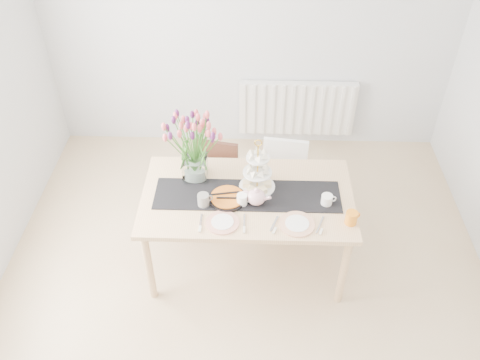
{
  "coord_description": "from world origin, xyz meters",
  "views": [
    {
      "loc": [
        0.04,
        -2.3,
        3.35
      ],
      "look_at": [
        -0.04,
        0.46,
        0.95
      ],
      "focal_mm": 38.0,
      "sensor_mm": 36.0,
      "label": 1
    }
  ],
  "objects_px": {
    "tart_tin": "(227,198)",
    "mug_white": "(242,200)",
    "radiator": "(297,108)",
    "mug_orange": "(351,218)",
    "cream_jug": "(327,200)",
    "mug_grey": "(203,200)",
    "plate_right": "(297,224)",
    "plate_left": "(222,222)",
    "cake_stand": "(257,176)",
    "tulip_vase": "(193,139)",
    "teapot": "(256,197)",
    "chair_brown": "(214,179)",
    "dining_table": "(247,203)",
    "chair_white": "(283,177)"
  },
  "relations": [
    {
      "from": "cake_stand",
      "to": "cream_jug",
      "type": "bearing_deg",
      "value": -18.0
    },
    {
      "from": "dining_table",
      "to": "tulip_vase",
      "type": "xyz_separation_m",
      "value": [
        -0.41,
        0.2,
        0.44
      ]
    },
    {
      "from": "radiator",
      "to": "mug_grey",
      "type": "distance_m",
      "value": 2.0
    },
    {
      "from": "chair_brown",
      "to": "tulip_vase",
      "type": "xyz_separation_m",
      "value": [
        -0.11,
        -0.34,
        0.68
      ]
    },
    {
      "from": "cake_stand",
      "to": "mug_grey",
      "type": "distance_m",
      "value": 0.45
    },
    {
      "from": "chair_white",
      "to": "cream_jug",
      "type": "height_order",
      "value": "cream_jug"
    },
    {
      "from": "radiator",
      "to": "plate_left",
      "type": "distance_m",
      "value": 2.1
    },
    {
      "from": "mug_white",
      "to": "plate_right",
      "type": "bearing_deg",
      "value": -30.8
    },
    {
      "from": "tart_tin",
      "to": "mug_white",
      "type": "xyz_separation_m",
      "value": [
        0.11,
        -0.05,
        0.03
      ]
    },
    {
      "from": "tart_tin",
      "to": "dining_table",
      "type": "bearing_deg",
      "value": 19.38
    },
    {
      "from": "radiator",
      "to": "mug_orange",
      "type": "bearing_deg",
      "value": -82.63
    },
    {
      "from": "mug_orange",
      "to": "plate_right",
      "type": "bearing_deg",
      "value": 157.57
    },
    {
      "from": "chair_white",
      "to": "mug_white",
      "type": "xyz_separation_m",
      "value": [
        -0.34,
        -0.67,
        0.35
      ]
    },
    {
      "from": "cake_stand",
      "to": "plate_right",
      "type": "bearing_deg",
      "value": -53.43
    },
    {
      "from": "cake_stand",
      "to": "mug_orange",
      "type": "bearing_deg",
      "value": -28.11
    },
    {
      "from": "radiator",
      "to": "cream_jug",
      "type": "height_order",
      "value": "cream_jug"
    },
    {
      "from": "tart_tin",
      "to": "mug_white",
      "type": "distance_m",
      "value": 0.12
    },
    {
      "from": "teapot",
      "to": "tart_tin",
      "type": "bearing_deg",
      "value": -172.35
    },
    {
      "from": "chair_white",
      "to": "mug_white",
      "type": "relative_size",
      "value": 8.4
    },
    {
      "from": "tulip_vase",
      "to": "plate_right",
      "type": "bearing_deg",
      "value": -32.99
    },
    {
      "from": "cake_stand",
      "to": "mug_white",
      "type": "relative_size",
      "value": 4.34
    },
    {
      "from": "chair_brown",
      "to": "mug_grey",
      "type": "height_order",
      "value": "mug_grey"
    },
    {
      "from": "radiator",
      "to": "cream_jug",
      "type": "bearing_deg",
      "value": -86.78
    },
    {
      "from": "radiator",
      "to": "mug_orange",
      "type": "relative_size",
      "value": 11.79
    },
    {
      "from": "dining_table",
      "to": "plate_left",
      "type": "xyz_separation_m",
      "value": [
        -0.17,
        -0.29,
        0.08
      ]
    },
    {
      "from": "mug_grey",
      "to": "plate_left",
      "type": "relative_size",
      "value": 0.42
    },
    {
      "from": "radiator",
      "to": "teapot",
      "type": "xyz_separation_m",
      "value": [
        -0.42,
        -1.77,
        0.37
      ]
    },
    {
      "from": "chair_white",
      "to": "tulip_vase",
      "type": "relative_size",
      "value": 1.17
    },
    {
      "from": "tulip_vase",
      "to": "plate_right",
      "type": "relative_size",
      "value": 2.63
    },
    {
      "from": "plate_right",
      "to": "mug_grey",
      "type": "bearing_deg",
      "value": 165.26
    },
    {
      "from": "radiator",
      "to": "plate_right",
      "type": "relative_size",
      "value": 4.72
    },
    {
      "from": "radiator",
      "to": "mug_grey",
      "type": "height_order",
      "value": "mug_grey"
    },
    {
      "from": "chair_white",
      "to": "plate_left",
      "type": "distance_m",
      "value": 1.04
    },
    {
      "from": "cream_jug",
      "to": "plate_right",
      "type": "distance_m",
      "value": 0.32
    },
    {
      "from": "tulip_vase",
      "to": "cake_stand",
      "type": "height_order",
      "value": "tulip_vase"
    },
    {
      "from": "radiator",
      "to": "cake_stand",
      "type": "relative_size",
      "value": 2.98
    },
    {
      "from": "mug_orange",
      "to": "plate_left",
      "type": "distance_m",
      "value": 0.91
    },
    {
      "from": "teapot",
      "to": "mug_orange",
      "type": "relative_size",
      "value": 2.13
    },
    {
      "from": "dining_table",
      "to": "chair_white",
      "type": "relative_size",
      "value": 2.05
    },
    {
      "from": "radiator",
      "to": "chair_white",
      "type": "height_order",
      "value": "chair_white"
    },
    {
      "from": "tulip_vase",
      "to": "tart_tin",
      "type": "relative_size",
      "value": 2.34
    },
    {
      "from": "cream_jug",
      "to": "mug_grey",
      "type": "relative_size",
      "value": 0.82
    },
    {
      "from": "mug_grey",
      "to": "mug_orange",
      "type": "distance_m",
      "value": 1.07
    },
    {
      "from": "mug_white",
      "to": "mug_orange",
      "type": "height_order",
      "value": "mug_orange"
    },
    {
      "from": "plate_left",
      "to": "chair_brown",
      "type": "bearing_deg",
      "value": 98.55
    },
    {
      "from": "dining_table",
      "to": "chair_brown",
      "type": "distance_m",
      "value": 0.67
    },
    {
      "from": "cream_jug",
      "to": "plate_left",
      "type": "bearing_deg",
      "value": -173.12
    },
    {
      "from": "mug_grey",
      "to": "plate_right",
      "type": "bearing_deg",
      "value": -41.38
    },
    {
      "from": "mug_orange",
      "to": "plate_right",
      "type": "height_order",
      "value": "mug_orange"
    },
    {
      "from": "mug_orange",
      "to": "dining_table",
      "type": "bearing_deg",
      "value": 133.31
    }
  ]
}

